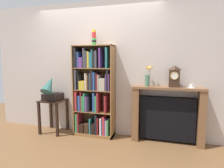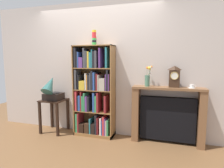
% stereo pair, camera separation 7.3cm
% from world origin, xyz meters
% --- Properties ---
extents(ground_plane, '(8.19, 6.40, 0.02)m').
position_xyz_m(ground_plane, '(0.00, 0.00, -0.01)').
color(ground_plane, brown).
extents(wall_back, '(5.19, 0.08, 2.60)m').
position_xyz_m(wall_back, '(0.25, 0.30, 1.30)').
color(wall_back, beige).
rests_on(wall_back, ground).
extents(bookshelf, '(0.78, 0.32, 1.75)m').
position_xyz_m(bookshelf, '(-0.02, 0.09, 0.83)').
color(bookshelf, olive).
rests_on(bookshelf, ground).
extents(cup_stack, '(0.08, 0.08, 0.28)m').
position_xyz_m(cup_stack, '(-0.00, 0.13, 1.89)').
color(cup_stack, green).
rests_on(cup_stack, bookshelf).
extents(side_table_left, '(0.46, 0.46, 0.68)m').
position_xyz_m(side_table_left, '(-0.87, 0.03, 0.49)').
color(side_table_left, black).
rests_on(side_table_left, ground).
extents(gramophone, '(0.34, 0.47, 0.53)m').
position_xyz_m(gramophone, '(-0.87, -0.03, 0.89)').
color(gramophone, black).
rests_on(gramophone, side_table_left).
extents(fireplace_mantel, '(1.24, 0.26, 1.01)m').
position_xyz_m(fireplace_mantel, '(1.38, 0.15, 0.50)').
color(fireplace_mantel, brown).
rests_on(fireplace_mantel, ground).
extents(mantel_clock, '(0.18, 0.11, 0.37)m').
position_xyz_m(mantel_clock, '(1.47, 0.13, 1.20)').
color(mantel_clock, '#382316').
rests_on(mantel_clock, fireplace_mantel).
extents(flower_vase, '(0.13, 0.12, 0.37)m').
position_xyz_m(flower_vase, '(1.02, 0.13, 1.16)').
color(flower_vase, '#4C7A60').
rests_on(flower_vase, fireplace_mantel).
extents(teacup_with_saucer, '(0.13, 0.13, 0.06)m').
position_xyz_m(teacup_with_saucer, '(1.75, 0.13, 1.04)').
color(teacup_with_saucer, white).
rests_on(teacup_with_saucer, fireplace_mantel).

